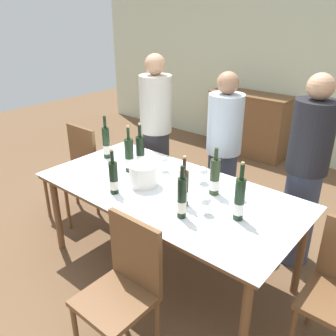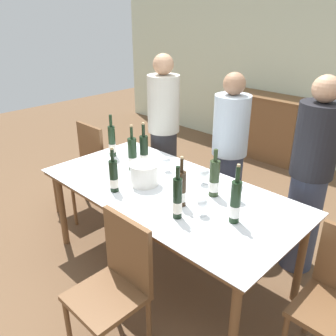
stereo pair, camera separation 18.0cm
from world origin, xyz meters
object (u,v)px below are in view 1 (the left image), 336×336
dining_table (168,196)px  wine_bottle_5 (114,178)px  wine_glass_2 (239,187)px  person_guest_right (305,175)px  wine_bottle_3 (106,143)px  chair_near_front (125,281)px  wine_bottle_1 (140,153)px  wine_glass_0 (164,161)px  ice_bucket (143,174)px  wine_bottle_7 (184,189)px  wine_glass_3 (206,202)px  person_guest_left (223,154)px  wine_bottle_0 (215,178)px  chair_left_end (76,166)px  wine_bottle_4 (239,200)px  sideboard_cabinet (249,124)px  wine_glass_1 (203,172)px  person_host (156,135)px  wine_bottle_6 (129,156)px  wine_bottle_2 (182,199)px

dining_table → wine_bottle_5: size_ratio=5.83×
wine_glass_2 → person_guest_right: bearing=66.2°
wine_bottle_3 → chair_near_front: size_ratio=0.44×
wine_bottle_1 → wine_glass_0: (0.21, 0.07, -0.04)m
dining_table → wine_glass_0: size_ratio=15.22×
ice_bucket → wine_bottle_7: 0.44m
wine_bottle_5 → wine_glass_3: 0.74m
wine_bottle_3 → person_guest_left: 1.12m
wine_bottle_0 → wine_glass_3: 0.30m
chair_near_front → person_guest_left: (-0.32, 1.62, 0.26)m
dining_table → wine_glass_3: 0.47m
chair_near_front → chair_left_end: bearing=152.7°
chair_near_front → wine_bottle_3: bearing=142.6°
wine_bottle_4 → wine_bottle_1: bearing=170.3°
person_guest_right → sideboard_cabinet: bearing=127.9°
wine_bottle_7 → wine_glass_3: wine_bottle_7 is taller
wine_glass_3 → chair_left_end: 1.82m
wine_bottle_4 → wine_glass_1: (-0.50, 0.29, -0.05)m
dining_table → wine_glass_1: size_ratio=14.96×
wine_bottle_1 → chair_left_end: size_ratio=0.43×
chair_near_front → person_host: (-1.09, 1.51, 0.32)m
sideboard_cabinet → wine_bottle_7: size_ratio=3.18×
sideboard_cabinet → wine_bottle_6: wine_bottle_6 is taller
wine_bottle_2 → chair_near_front: (-0.05, -0.50, -0.39)m
chair_near_front → wine_bottle_6: bearing=133.4°
dining_table → wine_bottle_0: (0.32, 0.17, 0.20)m
ice_bucket → wine_glass_2: ice_bucket is taller
wine_bottle_6 → wine_glass_0: (0.22, 0.19, -0.04)m
wine_bottle_4 → wine_bottle_3: bearing=174.5°
wine_bottle_5 → wine_bottle_2: bearing=5.7°
sideboard_cabinet → wine_bottle_6: (0.33, -2.80, 0.45)m
ice_bucket → person_guest_left: person_guest_left is taller
wine_bottle_0 → sideboard_cabinet: bearing=112.7°
wine_bottle_6 → wine_glass_3: (0.90, -0.15, -0.05)m
wine_bottle_5 → sideboard_cabinet: bearing=99.5°
wine_bottle_3 → wine_bottle_5: 0.72m
wine_bottle_6 → chair_near_front: (0.75, -0.79, -0.39)m
dining_table → person_guest_left: bearing=92.9°
wine_bottle_0 → wine_bottle_3: size_ratio=0.92×
wine_glass_2 → person_guest_right: person_guest_right is taller
wine_bottle_5 → wine_bottle_7: bearing=21.2°
wine_bottle_5 → wine_glass_0: 0.54m
wine_glass_3 → wine_glass_1: bearing=128.0°
chair_near_front → person_guest_right: person_guest_right is taller
ice_bucket → wine_glass_2: bearing=22.6°
wine_bottle_3 → wine_bottle_6: bearing=-11.1°
wine_glass_3 → chair_left_end: chair_left_end is taller
wine_glass_2 → person_guest_left: 0.86m
chair_left_end → person_host: person_host is taller
wine_bottle_6 → wine_glass_2: (0.97, 0.17, -0.04)m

